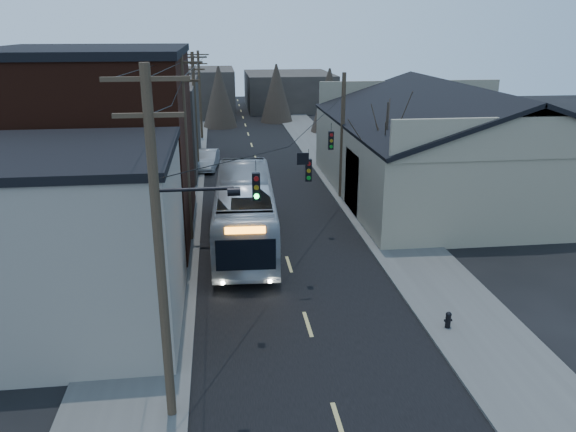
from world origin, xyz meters
The scene contains 14 objects.
road_surface centered at (0.00, 30.00, 0.01)m, with size 9.00×110.00×0.02m, color black.
sidewalk_left centered at (-6.50, 30.00, 0.06)m, with size 4.00×110.00×0.12m, color #474744.
sidewalk_right centered at (6.50, 30.00, 0.06)m, with size 4.00×110.00×0.12m, color #474744.
building_clapboard centered at (-9.00, 9.00, 3.50)m, with size 8.00×8.00×7.00m, color gray.
building_brick centered at (-10.00, 20.00, 5.00)m, with size 10.00×12.00×10.00m, color black.
building_left_far centered at (-9.50, 36.00, 3.50)m, with size 9.00×14.00×7.00m, color #2F2A26.
warehouse centered at (13.00, 25.00, 2.70)m, with size 16.16×20.60×7.73m.
building_far_left centered at (-6.00, 65.00, 3.00)m, with size 10.00×12.00×6.00m, color #2F2A26.
building_far_right centered at (7.00, 70.00, 2.50)m, with size 12.00×14.00×5.00m, color #2F2A26.
bare_tree centered at (6.50, 20.00, 3.60)m, with size 0.40×0.40×7.20m, color black.
utility_lines centered at (-3.11, 24.14, 4.95)m, with size 11.24×45.28×10.50m.
bus centered at (-2.00, 17.46, 1.81)m, with size 3.05×13.02×3.63m, color #A9AFB5.
parked_car centered at (-4.30, 34.54, 0.78)m, with size 1.65×4.73×1.56m, color #9DA0A4.
fire_hydrant centered at (5.38, 6.89, 0.48)m, with size 0.32×0.23×0.68m.
Camera 1 is at (-3.25, -11.64, 11.35)m, focal length 35.00 mm.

